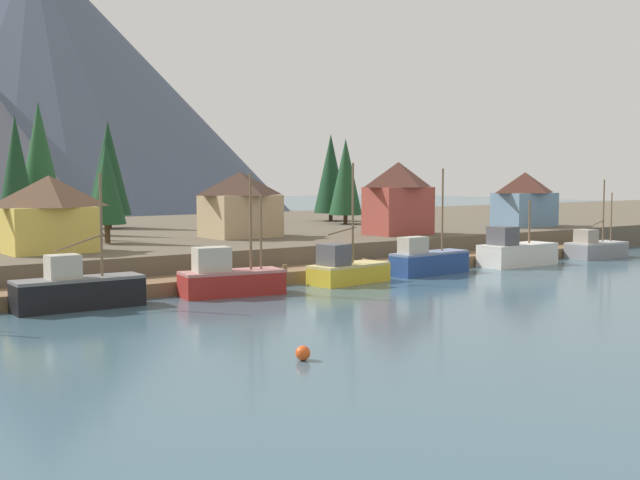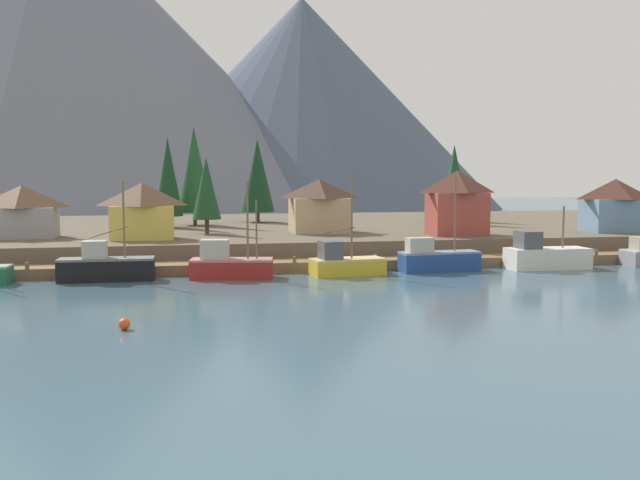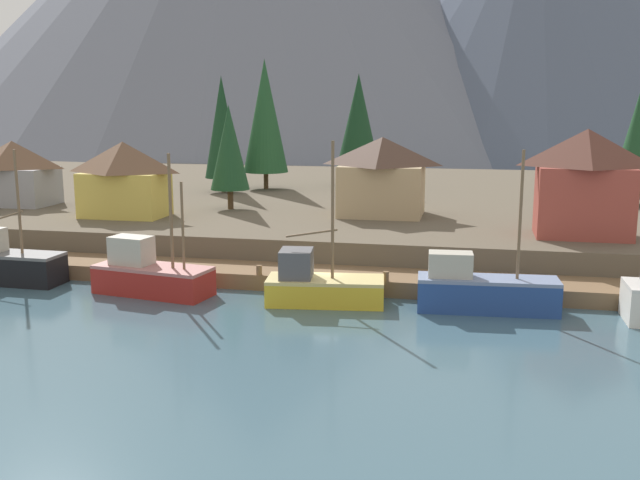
# 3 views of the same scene
# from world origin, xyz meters

# --- Properties ---
(ground_plane) EXTENTS (400.00, 400.00, 1.00)m
(ground_plane) POSITION_xyz_m (0.00, 20.00, -0.50)
(ground_plane) COLOR #3D5B6B
(dock) EXTENTS (80.00, 4.00, 1.60)m
(dock) POSITION_xyz_m (0.00, 1.99, 0.50)
(dock) COLOR brown
(dock) RESTS_ON ground_plane
(shoreline_bank) EXTENTS (400.00, 56.00, 2.50)m
(shoreline_bank) POSITION_xyz_m (0.00, 32.00, 1.25)
(shoreline_bank) COLOR brown
(shoreline_bank) RESTS_ON ground_plane
(mountain_west_peak) EXTENTS (170.80, 170.80, 86.62)m
(mountain_west_peak) POSITION_xyz_m (-48.57, 142.09, 43.31)
(mountain_west_peak) COLOR slate
(mountain_west_peak) RESTS_ON ground_plane
(mountain_central_peak) EXTENTS (118.33, 118.33, 62.30)m
(mountain_central_peak) POSITION_xyz_m (20.98, 140.53, 31.15)
(mountain_central_peak) COLOR #4C566B
(mountain_central_peak) RESTS_ON ground_plane
(fishing_boat_black) EXTENTS (8.24, 2.60, 8.73)m
(fishing_boat_black) POSITION_xyz_m (-21.15, -1.42, 1.23)
(fishing_boat_black) COLOR black
(fishing_boat_black) RESTS_ON ground_plane
(fishing_boat_red) EXTENTS (7.69, 3.88, 8.72)m
(fishing_boat_red) POSITION_xyz_m (-10.34, -2.05, 1.21)
(fishing_boat_red) COLOR maroon
(fishing_boat_red) RESTS_ON ground_plane
(fishing_boat_yellow) EXTENTS (7.12, 3.59, 9.54)m
(fishing_boat_yellow) POSITION_xyz_m (0.39, -1.98, 1.11)
(fishing_boat_yellow) COLOR gold
(fishing_boat_yellow) RESTS_ON ground_plane
(fishing_boat_blue) EXTENTS (7.97, 2.81, 9.14)m
(fishing_boat_blue) POSITION_xyz_m (9.74, -1.54, 1.20)
(fishing_boat_blue) COLOR navy
(fishing_boat_blue) RESTS_ON ground_plane
(fishing_boat_white) EXTENTS (8.20, 3.10, 6.22)m
(fishing_boat_white) POSITION_xyz_m (21.06, -1.71, 1.29)
(fishing_boat_white) COLOR silver
(fishing_boat_white) RESTS_ON ground_plane
(house_blue) EXTENTS (7.53, 4.57, 6.40)m
(house_blue) POSITION_xyz_m (37.20, 10.57, 5.78)
(house_blue) COLOR #6689A8
(house_blue) RESTS_ON shoreline_bank
(house_red) EXTENTS (6.58, 4.45, 7.40)m
(house_red) POSITION_xyz_m (16.41, 9.72, 6.29)
(house_red) COLOR #9E4238
(house_red) RESTS_ON shoreline_bank
(house_grey) EXTENTS (7.24, 4.76, 5.75)m
(house_grey) POSITION_xyz_m (-31.55, 15.47, 5.44)
(house_grey) COLOR gray
(house_grey) RESTS_ON shoreline_bank
(house_yellow) EXTENTS (6.88, 4.30, 6.05)m
(house_yellow) POSITION_xyz_m (-18.64, 11.29, 5.60)
(house_yellow) COLOR gold
(house_yellow) RESTS_ON shoreline_bank
(house_tan) EXTENTS (7.00, 5.72, 6.40)m
(house_tan) POSITION_xyz_m (1.63, 16.32, 5.77)
(house_tan) COLOR tan
(house_tan) RESTS_ON shoreline_bank
(conifer_near_left) EXTENTS (4.94, 4.94, 12.20)m
(conifer_near_left) POSITION_xyz_m (-3.59, 36.53, 9.36)
(conifer_near_left) COLOR #4C3823
(conifer_near_left) RESTS_ON shoreline_bank
(conifer_near_right) EXTENTS (4.14, 4.14, 10.58)m
(conifer_near_right) POSITION_xyz_m (23.07, 26.83, 8.36)
(conifer_near_right) COLOR #4C3823
(conifer_near_right) RESTS_ON shoreline_bank
(conifer_mid_left) EXTENTS (3.37, 3.37, 8.96)m
(conifer_mid_left) POSITION_xyz_m (-11.66, 17.07, 7.81)
(conifer_mid_left) COLOR #4C3823
(conifer_mid_left) RESTS_ON shoreline_bank
(conifer_mid_right) EXTENTS (4.76, 4.76, 13.61)m
(conifer_mid_right) POSITION_xyz_m (-12.80, 31.93, 10.20)
(conifer_mid_right) COLOR #4C3823
(conifer_mid_right) RESTS_ON shoreline_bank
(conifer_back_left) EXTENTS (3.71, 3.71, 11.80)m
(conifer_back_left) POSITION_xyz_m (-16.24, 28.16, 9.14)
(conifer_back_left) COLOR #4C3823
(conifer_back_left) RESTS_ON shoreline_bank
(conifer_back_right) EXTENTS (4.47, 4.47, 11.45)m
(conifer_back_right) POSITION_xyz_m (25.75, 33.37, 8.76)
(conifer_back_right) COLOR #4C3823
(conifer_back_right) RESTS_ON shoreline_bank
(channel_buoy) EXTENTS (0.70, 0.70, 0.70)m
(channel_buoy) POSITION_xyz_m (-17.88, -21.82, 0.35)
(channel_buoy) COLOR #E04C19
(channel_buoy) RESTS_ON ground_plane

